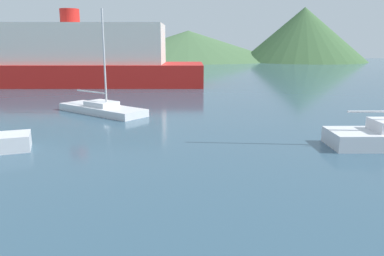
{
  "coord_description": "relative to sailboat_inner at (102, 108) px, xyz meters",
  "views": [
    {
      "loc": [
        -0.47,
        -1.16,
        4.63
      ],
      "look_at": [
        -0.3,
        14.0,
        1.2
      ],
      "focal_mm": 35.0,
      "sensor_mm": 36.0,
      "label": 1
    }
  ],
  "objects": [
    {
      "name": "sailboat_inner",
      "position": [
        0.0,
        0.0,
        0.0
      ],
      "size": [
        6.69,
        5.9,
        6.82
      ],
      "rotation": [
        0.0,
        0.0,
        -0.67
      ],
      "color": "silver",
      "rests_on": "ground_plane"
    },
    {
      "name": "ferry_distant",
      "position": [
        -7.21,
        18.05,
        2.65
      ],
      "size": [
        29.54,
        8.68,
        8.36
      ],
      "rotation": [
        0.0,
        0.0,
        -0.01
      ],
      "color": "red",
      "rests_on": "ground_plane"
    },
    {
      "name": "hill_west",
      "position": [
        -27.55,
        81.78,
        4.59
      ],
      "size": [
        38.45,
        38.45,
        9.84
      ],
      "color": "#476B42",
      "rests_on": "ground_plane"
    },
    {
      "name": "hill_central",
      "position": [
        5.99,
        85.71,
        3.8
      ],
      "size": [
        52.95,
        52.95,
        8.26
      ],
      "color": "#476B42",
      "rests_on": "ground_plane"
    },
    {
      "name": "hill_east",
      "position": [
        36.29,
        75.68,
        6.6
      ],
      "size": [
        32.55,
        32.55,
        13.86
      ],
      "color": "#3D6038",
      "rests_on": "ground_plane"
    }
  ]
}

